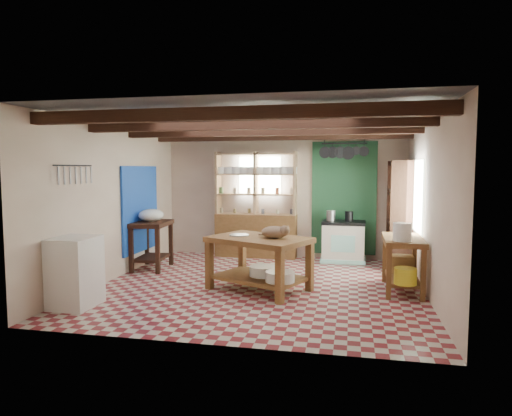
% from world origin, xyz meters
% --- Properties ---
extents(floor, '(5.00, 5.00, 0.02)m').
position_xyz_m(floor, '(0.00, 0.00, -0.01)').
color(floor, maroon).
rests_on(floor, ground).
extents(ceiling, '(5.00, 5.00, 0.02)m').
position_xyz_m(ceiling, '(0.00, 0.00, 2.60)').
color(ceiling, '#46454A').
rests_on(ceiling, wall_back).
extents(wall_back, '(5.00, 0.04, 2.60)m').
position_xyz_m(wall_back, '(0.00, 2.50, 1.30)').
color(wall_back, beige).
rests_on(wall_back, floor).
extents(wall_front, '(5.00, 0.04, 2.60)m').
position_xyz_m(wall_front, '(0.00, -2.50, 1.30)').
color(wall_front, beige).
rests_on(wall_front, floor).
extents(wall_left, '(0.04, 5.00, 2.60)m').
position_xyz_m(wall_left, '(-2.50, 0.00, 1.30)').
color(wall_left, beige).
rests_on(wall_left, floor).
extents(wall_right, '(0.04, 5.00, 2.60)m').
position_xyz_m(wall_right, '(2.50, 0.00, 1.30)').
color(wall_right, beige).
rests_on(wall_right, floor).
extents(ceiling_beams, '(5.00, 3.80, 0.15)m').
position_xyz_m(ceiling_beams, '(0.00, 0.00, 2.48)').
color(ceiling_beams, '#351C12').
rests_on(ceiling_beams, ceiling).
extents(blue_wall_patch, '(0.04, 1.40, 1.60)m').
position_xyz_m(blue_wall_patch, '(-2.47, 0.90, 1.10)').
color(blue_wall_patch, '#1745B0').
rests_on(blue_wall_patch, wall_left).
extents(green_wall_patch, '(1.30, 0.04, 2.30)m').
position_xyz_m(green_wall_patch, '(1.25, 2.47, 1.25)').
color(green_wall_patch, '#1F4F2F').
rests_on(green_wall_patch, wall_back).
extents(window_back, '(0.90, 0.02, 0.80)m').
position_xyz_m(window_back, '(-0.50, 2.48, 1.70)').
color(window_back, white).
rests_on(window_back, wall_back).
extents(window_right, '(0.02, 1.30, 1.20)m').
position_xyz_m(window_right, '(2.48, 1.00, 1.40)').
color(window_right, white).
rests_on(window_right, wall_right).
extents(utensil_rail, '(0.06, 0.90, 0.28)m').
position_xyz_m(utensil_rail, '(-2.44, -1.20, 1.78)').
color(utensil_rail, black).
rests_on(utensil_rail, wall_left).
extents(pot_rack, '(0.86, 0.12, 0.36)m').
position_xyz_m(pot_rack, '(1.25, 2.05, 2.18)').
color(pot_rack, black).
rests_on(pot_rack, ceiling).
extents(shelving_unit, '(1.70, 0.34, 2.20)m').
position_xyz_m(shelving_unit, '(-0.55, 2.31, 1.10)').
color(shelving_unit, tan).
rests_on(shelving_unit, floor).
extents(tall_rack, '(0.40, 0.86, 2.00)m').
position_xyz_m(tall_rack, '(2.28, 1.80, 1.00)').
color(tall_rack, '#351C12').
rests_on(tall_rack, floor).
extents(work_table, '(1.71, 1.47, 0.82)m').
position_xyz_m(work_table, '(0.04, -0.25, 0.41)').
color(work_table, brown).
rests_on(work_table, floor).
extents(stove, '(0.84, 0.58, 0.82)m').
position_xyz_m(stove, '(1.26, 2.15, 0.41)').
color(stove, silver).
rests_on(stove, floor).
extents(prep_table, '(0.67, 0.92, 0.88)m').
position_xyz_m(prep_table, '(-2.20, 0.79, 0.44)').
color(prep_table, '#351C12').
rests_on(prep_table, floor).
extents(white_cabinet, '(0.52, 0.63, 0.94)m').
position_xyz_m(white_cabinet, '(-2.22, -1.57, 0.47)').
color(white_cabinet, white).
rests_on(white_cabinet, floor).
extents(right_counter, '(0.58, 1.15, 0.82)m').
position_xyz_m(right_counter, '(2.18, 0.14, 0.41)').
color(right_counter, brown).
rests_on(right_counter, floor).
extents(cat, '(0.47, 0.40, 0.18)m').
position_xyz_m(cat, '(0.29, -0.31, 0.91)').
color(cat, '#916E54').
rests_on(cat, work_table).
extents(steel_tray, '(0.40, 0.40, 0.02)m').
position_xyz_m(steel_tray, '(-0.30, -0.15, 0.83)').
color(steel_tray, '#929198').
rests_on(steel_tray, work_table).
extents(basin_large, '(0.58, 0.58, 0.15)m').
position_xyz_m(basin_large, '(0.11, -0.23, 0.29)').
color(basin_large, white).
rests_on(basin_large, work_table).
extents(basin_small, '(0.57, 0.57, 0.15)m').
position_xyz_m(basin_small, '(0.41, -0.53, 0.29)').
color(basin_small, white).
rests_on(basin_small, work_table).
extents(kettle_left, '(0.18, 0.18, 0.21)m').
position_xyz_m(kettle_left, '(1.01, 2.15, 0.92)').
color(kettle_left, '#929198').
rests_on(kettle_left, stove).
extents(kettle_right, '(0.16, 0.16, 0.20)m').
position_xyz_m(kettle_right, '(1.36, 2.15, 0.92)').
color(kettle_right, black).
rests_on(kettle_right, stove).
extents(enamel_bowl, '(0.50, 0.50, 0.23)m').
position_xyz_m(enamel_bowl, '(-2.20, 0.79, 1.00)').
color(enamel_bowl, white).
rests_on(enamel_bowl, prep_table).
extents(white_bucket, '(0.26, 0.26, 0.26)m').
position_xyz_m(white_bucket, '(2.13, -0.21, 0.95)').
color(white_bucket, white).
rests_on(white_bucket, right_counter).
extents(wicker_basket, '(0.39, 0.31, 0.27)m').
position_xyz_m(wicker_basket, '(2.18, 0.44, 0.35)').
color(wicker_basket, olive).
rests_on(wicker_basket, right_counter).
extents(yellow_tub, '(0.32, 0.32, 0.23)m').
position_xyz_m(yellow_tub, '(2.18, -0.31, 0.33)').
color(yellow_tub, yellow).
rests_on(yellow_tub, right_counter).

